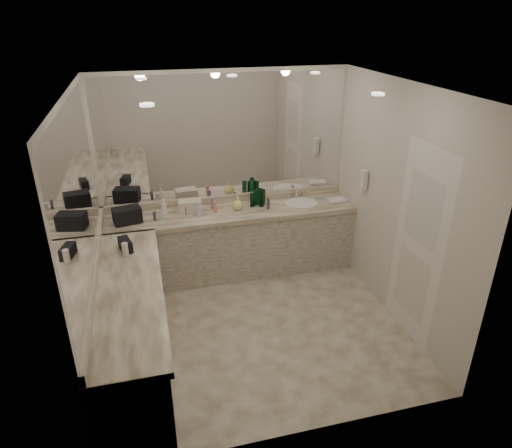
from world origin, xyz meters
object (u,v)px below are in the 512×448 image
object	(u,v)px
wall_phone	(364,180)
hand_towel	(337,200)
soap_bottle_b	(200,209)
soap_bottle_c	(238,203)
cream_cosmetic_case	(190,206)
sink	(301,204)
black_toiletry_bag	(127,216)
soap_bottle_a	(164,207)

from	to	relation	value
wall_phone	hand_towel	bearing A→B (deg)	106.13
soap_bottle_b	soap_bottle_c	xyz separation A→B (m)	(0.49, 0.05, 0.00)
cream_cosmetic_case	soap_bottle_c	xyz separation A→B (m)	(0.60, -0.07, 0.01)
sink	soap_bottle_b	size ratio (longest dim) A/B	2.58
black_toiletry_bag	sink	bearing A→B (deg)	1.28
soap_bottle_a	sink	bearing A→B (deg)	-2.99
soap_bottle_a	soap_bottle_c	xyz separation A→B (m)	(0.92, -0.08, -0.01)
soap_bottle_a	soap_bottle_c	world-z (taller)	soap_bottle_a
sink	wall_phone	xyz separation A→B (m)	(0.61, -0.50, 0.46)
hand_towel	soap_bottle_c	distance (m)	1.35
black_toiletry_bag	hand_towel	world-z (taller)	black_toiletry_bag
sink	soap_bottle_a	distance (m)	1.79
black_toiletry_bag	wall_phone	bearing A→B (deg)	-9.04
cream_cosmetic_case	soap_bottle_a	world-z (taller)	soap_bottle_a
cream_cosmetic_case	black_toiletry_bag	bearing A→B (deg)	-163.36
sink	black_toiletry_bag	size ratio (longest dim) A/B	1.37
cream_cosmetic_case	wall_phone	bearing A→B (deg)	-9.15
cream_cosmetic_case	soap_bottle_b	world-z (taller)	soap_bottle_b
sink	soap_bottle_b	xyz separation A→B (m)	(-1.35, -0.04, 0.09)
soap_bottle_c	cream_cosmetic_case	bearing A→B (deg)	172.87
soap_bottle_a	soap_bottle_b	size ratio (longest dim) A/B	1.20
hand_towel	soap_bottle_a	bearing A→B (deg)	175.89
wall_phone	soap_bottle_b	world-z (taller)	wall_phone
cream_cosmetic_case	soap_bottle_a	xyz separation A→B (m)	(-0.33, 0.01, 0.02)
sink	cream_cosmetic_case	xyz separation A→B (m)	(-1.46, 0.09, 0.09)
soap_bottle_a	soap_bottle_b	bearing A→B (deg)	-17.42
hand_towel	soap_bottle_b	distance (m)	1.83
sink	wall_phone	size ratio (longest dim) A/B	1.83
soap_bottle_a	soap_bottle_c	bearing A→B (deg)	-5.10
wall_phone	soap_bottle_a	bearing A→B (deg)	166.05
soap_bottle_b	soap_bottle_c	size ratio (longest dim) A/B	0.95
cream_cosmetic_case	soap_bottle_c	world-z (taller)	soap_bottle_c
sink	soap_bottle_a	size ratio (longest dim) A/B	2.15
wall_phone	sink	bearing A→B (deg)	140.43
wall_phone	hand_towel	xyz separation A→B (m)	(-0.12, 0.43, -0.43)
wall_phone	hand_towel	world-z (taller)	wall_phone
black_toiletry_bag	soap_bottle_c	distance (m)	1.37
sink	hand_towel	size ratio (longest dim) A/B	1.89
black_toiletry_bag	cream_cosmetic_case	bearing A→B (deg)	9.93
hand_towel	soap_bottle_a	size ratio (longest dim) A/B	1.14
hand_towel	wall_phone	bearing A→B (deg)	-73.87
wall_phone	soap_bottle_c	size ratio (longest dim) A/B	1.34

